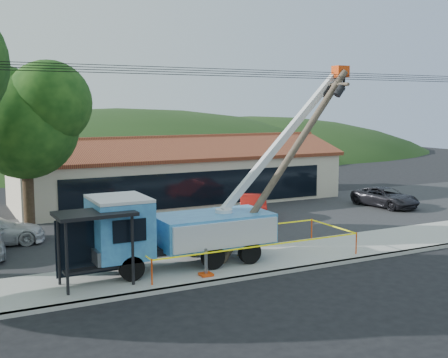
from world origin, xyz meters
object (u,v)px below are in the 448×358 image
leaning_pole (291,154)px  car_red (253,221)px  bus_shelter (94,230)px  car_dark (385,208)px  utility_truck (179,227)px

leaning_pole → car_red: (2.49, 7.57, -4.59)m
bus_shelter → car_dark: size_ratio=0.62×
bus_shelter → car_red: 13.92m
car_red → car_dark: size_ratio=0.94×
leaning_pole → bus_shelter: bearing=-178.3°
utility_truck → leaning_pole: (5.12, -0.52, 2.81)m
bus_shelter → car_red: bus_shelter is taller
car_red → car_dark: (9.79, -0.41, 0.00)m
leaning_pole → bus_shelter: size_ratio=2.89×
leaning_pole → utility_truck: bearing=174.2°
leaning_pole → car_dark: leaning_pole is taller
car_dark → bus_shelter: bearing=-167.8°
bus_shelter → car_dark: bearing=17.8°
leaning_pole → car_red: bearing=71.8°
utility_truck → leaning_pole: size_ratio=1.44×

